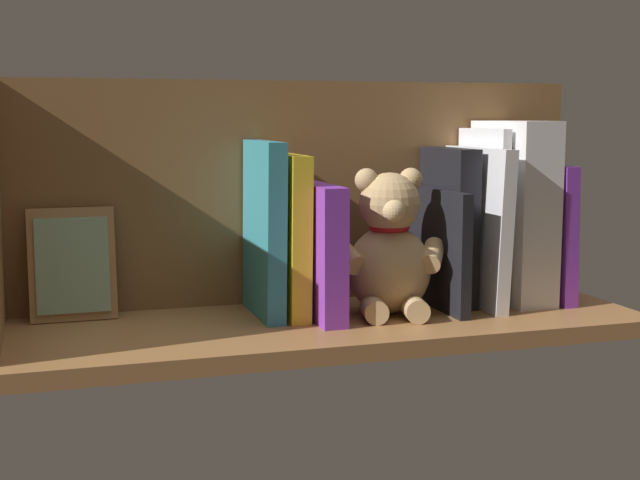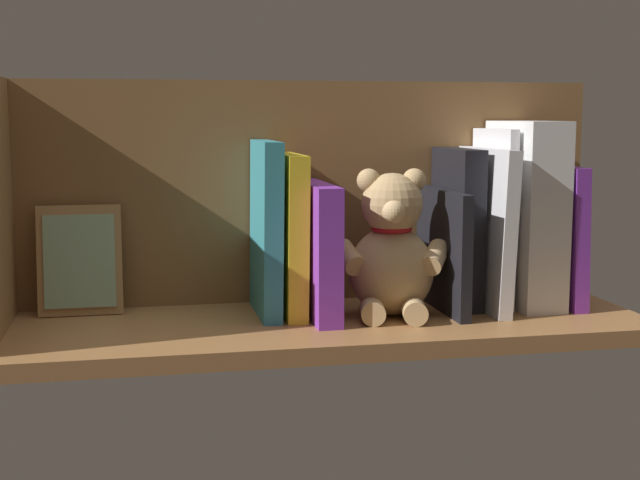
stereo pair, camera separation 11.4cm
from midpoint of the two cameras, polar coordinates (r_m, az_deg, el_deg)
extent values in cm
cube|color=#9E6B3D|center=(115.71, -2.82, -5.62)|extent=(84.65, 29.01, 2.20)
cube|color=brown|center=(124.79, -4.31, 3.11)|extent=(84.65, 1.50, 31.05)
cube|color=purple|center=(129.34, 11.71, 0.54)|extent=(2.62, 16.10, 19.44)
cube|color=white|center=(126.84, 9.93, 1.83)|extent=(5.94, 15.82, 25.51)
cube|color=silver|center=(126.25, 7.94, 1.60)|extent=(1.30, 13.29, 24.44)
cube|color=silver|center=(123.44, 7.46, 0.87)|extent=(2.70, 17.82, 21.94)
cube|color=black|center=(124.20, 5.73, 0.92)|extent=(3.16, 13.36, 21.78)
cube|color=black|center=(121.15, 4.91, -0.55)|extent=(1.56, 18.40, 16.37)
ellipsoid|color=tan|center=(117.19, 1.69, -1.95)|extent=(13.03, 12.12, 11.78)
sphere|color=tan|center=(115.97, 1.71, 2.40)|extent=(8.10, 8.10, 8.10)
sphere|color=tan|center=(116.13, 3.21, 3.90)|extent=(3.13, 3.13, 3.13)
sphere|color=tan|center=(115.37, 0.22, 3.89)|extent=(3.13, 3.13, 3.13)
sphere|color=#DBB77F|center=(112.64, 1.93, 1.92)|extent=(3.13, 3.13, 3.13)
cylinder|color=tan|center=(116.25, 4.53, -1.02)|extent=(5.41, 6.37, 4.36)
cylinder|color=tan|center=(114.83, -0.98, -1.11)|extent=(3.54, 6.12, 4.36)
cylinder|color=tan|center=(113.54, 3.33, -4.51)|extent=(3.98, 4.97, 3.13)
cylinder|color=tan|center=(112.86, 0.66, -4.58)|extent=(3.98, 4.97, 3.13)
torus|color=red|center=(116.33, 1.70, 0.82)|extent=(6.37, 6.37, 0.92)
cube|color=purple|center=(115.78, -3.04, -0.64)|extent=(3.17, 18.12, 17.51)
cube|color=yellow|center=(116.42, -4.92, 0.32)|extent=(2.92, 14.58, 21.30)
cube|color=teal|center=(115.80, -6.46, 0.69)|extent=(2.82, 14.30, 23.03)
cube|color=#A87A4C|center=(119.43, -18.39, -1.53)|extent=(10.93, 3.64, 14.62)
cube|color=#8CAD8C|center=(118.72, -18.40, -1.59)|extent=(9.18, 2.42, 12.17)
camera|label=1|loc=(0.06, -92.86, -0.41)|focal=49.45mm
camera|label=2|loc=(0.06, 87.14, 0.41)|focal=49.45mm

